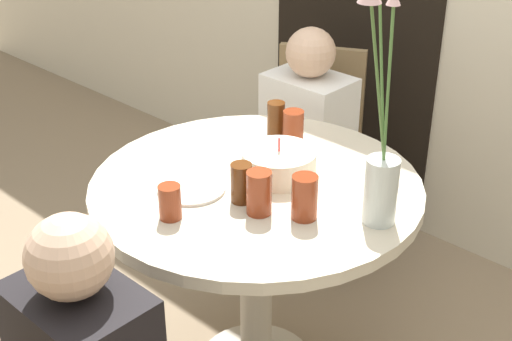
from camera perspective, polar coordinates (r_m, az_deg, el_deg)
name	(u,v)px	position (r m, az deg, el deg)	size (l,w,h in m)	color
doorway_panel	(355,1)	(3.32, 7.92, 13.30)	(0.90, 0.01, 2.05)	black
dining_table	(256,220)	(2.30, 0.00, -4.02)	(1.05, 1.05, 0.78)	beige
chair_near_front	(315,139)	(3.17, 4.72, 2.49)	(0.54, 0.54, 0.89)	#9E896B
birthday_cake	(279,163)	(2.25, 1.84, 0.57)	(0.24, 0.24, 0.13)	white
flower_vase	(382,139)	(1.95, 10.02, 2.54)	(0.19, 0.36, 0.74)	silver
side_plate	(191,188)	(2.19, -5.19, -1.43)	(0.21, 0.21, 0.01)	silver
drink_glass_0	(276,121)	(2.48, 1.61, 3.96)	(0.06, 0.06, 0.14)	#51280F
drink_glass_1	(293,129)	(2.43, 2.99, 3.33)	(0.07, 0.07, 0.13)	maroon
drink_glass_2	(170,202)	(2.04, -6.90, -2.52)	(0.07, 0.07, 0.10)	maroon
drink_glass_3	(259,193)	(2.04, 0.24, -1.79)	(0.07, 0.07, 0.13)	maroon
drink_glass_4	(241,183)	(2.10, -1.18, -1.00)	(0.06, 0.06, 0.12)	#51280F
drink_glass_5	(305,197)	(2.02, 3.90, -2.15)	(0.08, 0.08, 0.13)	maroon
person_boy	(307,156)	(3.03, 4.09, 1.17)	(0.34, 0.24, 1.05)	#383333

